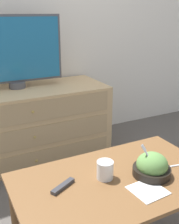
# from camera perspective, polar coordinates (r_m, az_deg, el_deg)

# --- Properties ---
(ground_plane) EXTENTS (12.00, 12.00, 0.00)m
(ground_plane) POSITION_cam_1_polar(r_m,az_deg,el_deg) (3.02, -11.60, -5.79)
(ground_plane) COLOR #56514C
(wall_back) EXTENTS (12.00, 0.05, 2.60)m
(wall_back) POSITION_cam_1_polar(r_m,az_deg,el_deg) (2.76, -13.71, 19.61)
(wall_back) COLOR white
(wall_back) RESTS_ON ground_plane
(dresser) EXTENTS (1.47, 0.59, 0.65)m
(dresser) POSITION_cam_1_polar(r_m,az_deg,el_deg) (2.58, -12.92, -2.57)
(dresser) COLOR tan
(dresser) RESTS_ON ground_plane
(tv) EXTENTS (0.82, 0.14, 0.61)m
(tv) POSITION_cam_1_polar(r_m,az_deg,el_deg) (2.49, -15.05, 11.89)
(tv) COLOR #515156
(tv) RESTS_ON dresser
(coffee_table) EXTENTS (1.03, 0.62, 0.49)m
(coffee_table) POSITION_cam_1_polar(r_m,az_deg,el_deg) (1.49, 5.78, -15.34)
(coffee_table) COLOR brown
(coffee_table) RESTS_ON ground_plane
(takeout_bowl) EXTENTS (0.19, 0.19, 0.17)m
(takeout_bowl) POSITION_cam_1_polar(r_m,az_deg,el_deg) (1.48, 12.56, -10.80)
(takeout_bowl) COLOR black
(takeout_bowl) RESTS_ON coffee_table
(drink_cup) EXTENTS (0.08, 0.08, 0.09)m
(drink_cup) POSITION_cam_1_polar(r_m,az_deg,el_deg) (1.43, 3.17, -11.85)
(drink_cup) COLOR white
(drink_cup) RESTS_ON coffee_table
(napkin) EXTENTS (0.16, 0.16, 0.00)m
(napkin) POSITION_cam_1_polar(r_m,az_deg,el_deg) (1.39, 11.76, -15.30)
(napkin) COLOR white
(napkin) RESTS_ON coffee_table
(remote_control) EXTENTS (0.14, 0.09, 0.02)m
(remote_control) POSITION_cam_1_polar(r_m,az_deg,el_deg) (1.38, -5.42, -14.76)
(remote_control) COLOR #38383D
(remote_control) RESTS_ON coffee_table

